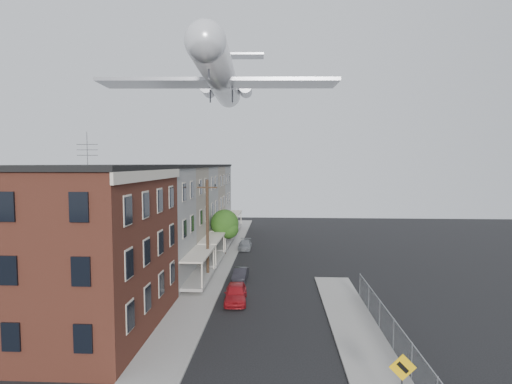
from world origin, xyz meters
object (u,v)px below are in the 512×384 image
utility_pole (207,228)px  car_mid (240,275)px  street_tree (226,225)px  airplane (221,77)px  warning_sign (402,376)px  car_near (236,293)px  car_far (245,245)px

utility_pole → car_mid: utility_pole is taller
utility_pole → street_tree: 10.00m
airplane → warning_sign: bearing=-66.8°
street_tree → car_near: (2.75, -15.48, -2.76)m
car_mid → car_far: car_mid is taller
street_tree → car_mid: bearing=-75.5°
warning_sign → car_near: warning_sign is taller
utility_pole → warning_sign: bearing=-59.5°
utility_pole → car_mid: bearing=-2.3°
car_mid → street_tree: bearing=107.0°
street_tree → car_near: street_tree is taller
car_near → street_tree: bearing=96.7°
street_tree → car_mid: street_tree is taller
street_tree → airplane: airplane is taller
car_far → airplane: bearing=-105.3°
street_tree → car_near: size_ratio=1.29×
street_tree → car_far: bearing=58.4°
utility_pole → street_tree: size_ratio=1.73×
warning_sign → street_tree: size_ratio=0.54×
car_near → airplane: size_ratio=0.15×
street_tree → car_far: size_ratio=1.40×
street_tree → car_mid: size_ratio=1.53×
street_tree → airplane: 16.16m
airplane → car_mid: bearing=-68.2°
car_far → airplane: 19.95m
car_near → airplane: 22.02m
car_mid → airplane: airplane is taller
car_far → airplane: airplane is taller
utility_pole → airplane: airplane is taller
warning_sign → car_near: (-8.13, 13.47, -1.20)m
utility_pole → car_near: (3.07, -5.55, -3.99)m
street_tree → car_near: bearing=-79.9°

